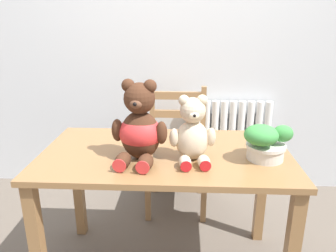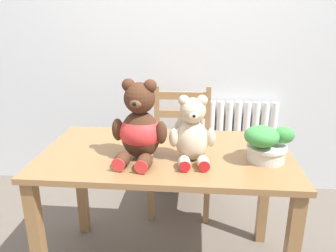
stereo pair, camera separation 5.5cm
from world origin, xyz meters
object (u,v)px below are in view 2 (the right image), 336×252
teddy_bear_left (140,128)px  teddy_bear_right (192,133)px  wooden_chair_behind (181,151)px  potted_plant (266,143)px

teddy_bear_left → teddy_bear_right: size_ratio=1.22×
teddy_bear_left → teddy_bear_right: (0.26, -0.00, -0.02)m
teddy_bear_left → teddy_bear_right: teddy_bear_left is taller
wooden_chair_behind → teddy_bear_left: size_ratio=2.30×
wooden_chair_behind → potted_plant: (0.45, -0.83, 0.41)m
teddy_bear_left → teddy_bear_right: 0.26m
wooden_chair_behind → teddy_bear_right: (0.09, -0.85, 0.46)m
wooden_chair_behind → teddy_bear_right: bearing=96.3°
teddy_bear_right → wooden_chair_behind: bearing=-89.6°
wooden_chair_behind → teddy_bear_left: 0.99m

